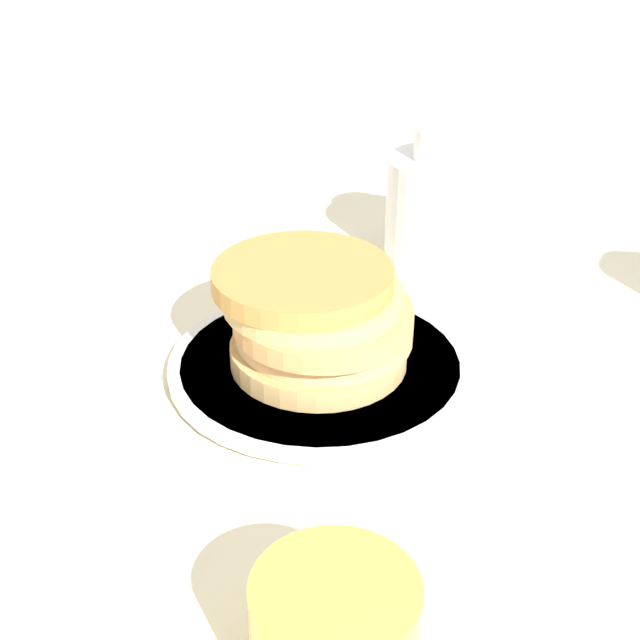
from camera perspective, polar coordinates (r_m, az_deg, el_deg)
ground_plane at (r=0.68m, az=-0.11°, el=-2.91°), size 4.00×4.00×0.00m
plate at (r=0.67m, az=0.00°, el=-2.96°), size 0.23×0.23×0.01m
pancake_stack at (r=0.65m, az=-0.19°, el=0.20°), size 0.14×0.14×0.07m
juice_glass at (r=0.44m, az=0.95°, el=-19.82°), size 0.08×0.08×0.07m
cream_jug at (r=0.83m, az=7.69°, el=7.35°), size 0.10×0.10×0.13m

